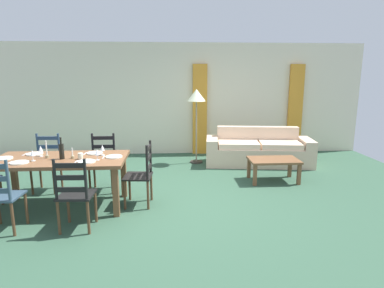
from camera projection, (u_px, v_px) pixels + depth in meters
ground_plane at (169, 202)px, 5.03m from camera, size 9.60×9.60×0.02m
wall_far at (169, 99)px, 7.98m from camera, size 9.60×0.16×2.70m
curtain_panel_left at (200, 110)px, 7.94m from camera, size 0.35×0.08×2.20m
curtain_panel_right at (295, 109)px, 8.08m from camera, size 0.35×0.08×2.20m
dining_table at (60, 164)px, 4.69m from camera, size 1.90×0.96×0.75m
dining_chair_near_left at (1, 196)px, 3.96m from camera, size 0.44×0.42×0.96m
dining_chair_near_right at (75, 194)px, 4.00m from camera, size 0.43×0.42×0.96m
dining_chair_far_left at (47, 163)px, 5.45m from camera, size 0.43×0.41×0.96m
dining_chair_far_right at (103, 163)px, 5.47m from camera, size 0.42×0.40×0.96m
dining_chair_head_east at (141, 174)px, 4.82m from camera, size 0.43×0.45×0.96m
dinner_plate_near_left at (19, 163)px, 4.40m from camera, size 0.24×0.24×0.02m
fork_near_left at (8, 163)px, 4.39m from camera, size 0.03×0.17×0.01m
dinner_plate_near_right at (87, 161)px, 4.45m from camera, size 0.24×0.24×0.02m
fork_near_right at (76, 162)px, 4.45m from camera, size 0.02×0.17×0.01m
dinner_plate_far_left at (35, 154)px, 4.89m from camera, size 0.24×0.24×0.02m
fork_far_left at (25, 154)px, 4.88m from camera, size 0.02×0.17×0.01m
dinner_plate_far_right at (95, 153)px, 4.94m from camera, size 0.24×0.24×0.02m
fork_far_right at (85, 154)px, 4.93m from camera, size 0.03×0.17×0.01m
dinner_plate_head_west at (4, 158)px, 4.62m from camera, size 0.24×0.24×0.02m
dinner_plate_head_east at (114, 157)px, 4.72m from camera, size 0.24×0.24×0.02m
fork_head_east at (104, 157)px, 4.71m from camera, size 0.02×0.17×0.01m
wine_bottle at (62, 151)px, 4.60m from camera, size 0.07×0.07×0.32m
wine_glass_near_left at (32, 153)px, 4.49m from camera, size 0.06×0.06×0.16m
wine_glass_near_right at (97, 153)px, 4.53m from camera, size 0.06×0.06×0.16m
wine_glass_far_left at (41, 149)px, 4.75m from camera, size 0.06×0.06×0.16m
wine_glass_far_right at (102, 148)px, 4.81m from camera, size 0.06×0.06×0.16m
coffee_cup_primary at (80, 156)px, 4.61m from camera, size 0.07×0.07×0.09m
candle_tall at (47, 153)px, 4.67m from camera, size 0.05×0.05×0.25m
candle_short at (73, 156)px, 4.64m from camera, size 0.05×0.05×0.16m
couch at (258, 151)px, 7.14m from camera, size 2.36×1.07×0.80m
coffee_table at (274, 162)px, 5.94m from camera, size 0.90×0.56×0.42m
standing_lamp at (196, 100)px, 7.01m from camera, size 0.40×0.40×1.64m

